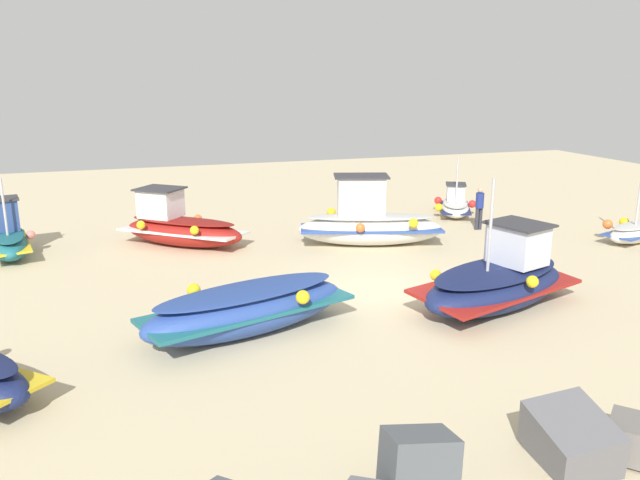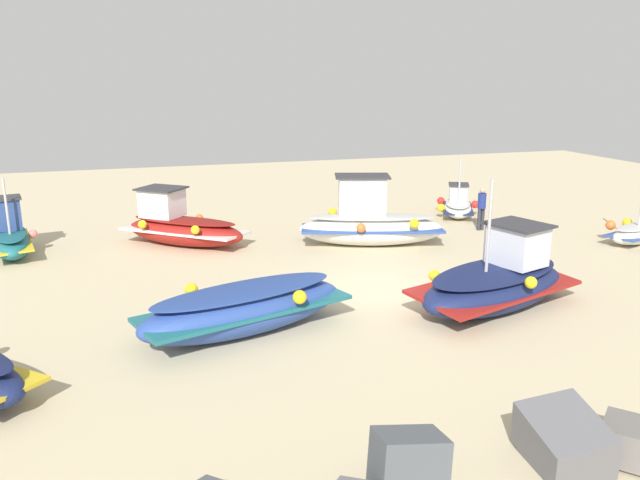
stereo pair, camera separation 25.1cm
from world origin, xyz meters
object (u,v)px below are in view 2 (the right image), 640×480
at_px(fishing_boat_0, 245,308).
at_px(fishing_boat_7, 182,226).
at_px(fishing_boat_5, 10,237).
at_px(fishing_boat_1, 458,205).
at_px(person_walking, 482,206).
at_px(fishing_boat_2, 497,282).
at_px(fishing_boat_4, 370,223).

bearing_deg(fishing_boat_0, fishing_boat_7, -102.47).
bearing_deg(fishing_boat_7, fishing_boat_5, 35.18).
xyz_separation_m(fishing_boat_0, fishing_boat_5, (6.42, -9.10, -0.00)).
bearing_deg(fishing_boat_7, fishing_boat_1, -133.88).
relative_size(fishing_boat_5, person_walking, 2.11).
bearing_deg(person_walking, fishing_boat_1, -9.62).
xyz_separation_m(fishing_boat_1, fishing_boat_2, (4.69, 10.42, 0.28)).
bearing_deg(fishing_boat_5, fishing_boat_2, -136.69).
xyz_separation_m(fishing_boat_1, fishing_boat_7, (12.05, 1.42, 0.24)).
relative_size(fishing_boat_4, person_walking, 3.27).
height_order(fishing_boat_5, person_walking, fishing_boat_5).
height_order(fishing_boat_0, fishing_boat_4, fishing_boat_4).
distance_m(fishing_boat_7, person_walking, 11.64).
height_order(fishing_boat_1, person_walking, fishing_boat_1).
bearing_deg(fishing_boat_4, person_walking, -154.49).
distance_m(fishing_boat_0, fishing_boat_1, 15.21).
height_order(fishing_boat_5, fishing_boat_7, fishing_boat_5).
distance_m(fishing_boat_0, fishing_boat_5, 11.14).
relative_size(fishing_boat_5, fishing_boat_7, 0.76).
bearing_deg(fishing_boat_0, fishing_boat_1, -155.32).
bearing_deg(fishing_boat_1, fishing_boat_5, 120.60).
xyz_separation_m(fishing_boat_1, fishing_boat_5, (17.79, 1.00, 0.18)).
distance_m(fishing_boat_0, fishing_boat_4, 8.83).
bearing_deg(fishing_boat_7, person_walking, -146.87).
height_order(fishing_boat_4, person_walking, fishing_boat_4).
distance_m(fishing_boat_0, fishing_boat_2, 6.69).
bearing_deg(person_walking, fishing_boat_0, 124.60).
bearing_deg(fishing_boat_4, fishing_boat_2, 113.67).
relative_size(fishing_boat_2, fishing_boat_4, 0.96).
distance_m(fishing_boat_0, person_walking, 13.18).
distance_m(fishing_boat_1, person_walking, 2.79).
distance_m(fishing_boat_2, person_walking, 8.81).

